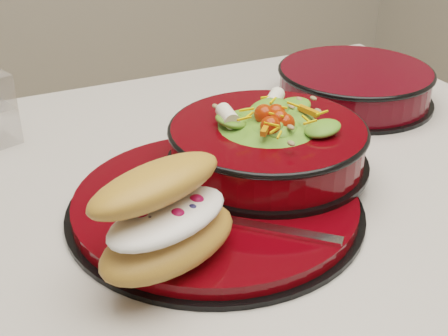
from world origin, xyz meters
name	(u,v)px	position (x,y,z in m)	size (l,w,h in m)	color
dinner_plate	(216,204)	(0.11, -0.06, 0.91)	(0.32, 0.32, 0.02)	black
salad_bowl	(268,137)	(0.20, -0.02, 0.96)	(0.24, 0.24, 0.10)	black
croissant	(165,217)	(0.03, -0.14, 0.96)	(0.17, 0.14, 0.09)	gold
fork	(248,224)	(0.12, -0.13, 0.92)	(0.14, 0.13, 0.00)	silver
extra_bowl	(355,84)	(0.43, 0.13, 0.93)	(0.24, 0.24, 0.05)	black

